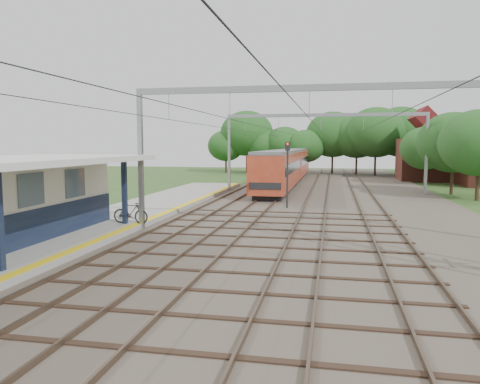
# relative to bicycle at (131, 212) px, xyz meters

# --- Properties ---
(ballast_bed) EXTENTS (18.00, 90.00, 0.10)m
(ballast_bed) POSITION_rel_bicycle_xyz_m (9.60, 15.00, -0.87)
(ballast_bed) COLOR #473D33
(ballast_bed) RESTS_ON ground
(platform) EXTENTS (5.00, 52.00, 0.35)m
(platform) POSITION_rel_bicycle_xyz_m (-1.90, -1.00, -0.74)
(platform) COLOR gray
(platform) RESTS_ON ground
(yellow_stripe) EXTENTS (0.45, 52.00, 0.01)m
(yellow_stripe) POSITION_rel_bicycle_xyz_m (0.35, -1.00, -0.56)
(yellow_stripe) COLOR yellow
(yellow_stripe) RESTS_ON platform
(rail_tracks) EXTENTS (11.80, 88.00, 0.15)m
(rail_tracks) POSITION_rel_bicycle_xyz_m (7.10, 15.00, -0.74)
(rail_tracks) COLOR brown
(rail_tracks) RESTS_ON ballast_bed
(catenary_system) EXTENTS (17.22, 88.00, 7.00)m
(catenary_system) POSITION_rel_bicycle_xyz_m (8.99, 10.28, 4.59)
(catenary_system) COLOR gray
(catenary_system) RESTS_ON ground
(tree_band) EXTENTS (31.72, 30.88, 8.82)m
(tree_band) POSITION_rel_bicycle_xyz_m (9.44, 42.12, 4.00)
(tree_band) COLOR #382619
(tree_band) RESTS_ON ground
(house_far) EXTENTS (8.00, 6.12, 8.66)m
(house_far) POSITION_rel_bicycle_xyz_m (21.60, 37.00, 2.32)
(house_far) COLOR brown
(house_far) RESTS_ON ground
(bicycle) EXTENTS (1.92, 0.66, 1.14)m
(bicycle) POSITION_rel_bicycle_xyz_m (0.00, 0.00, 0.00)
(bicycle) COLOR black
(bicycle) RESTS_ON platform
(train) EXTENTS (2.78, 34.65, 3.67)m
(train) POSITION_rel_bicycle_xyz_m (5.10, 29.15, 1.13)
(train) COLOR black
(train) RESTS_ON ballast_bed
(signal_post) EXTENTS (0.32, 0.27, 4.46)m
(signal_post) POSITION_rel_bicycle_xyz_m (6.95, 9.23, 1.92)
(signal_post) COLOR black
(signal_post) RESTS_ON ground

